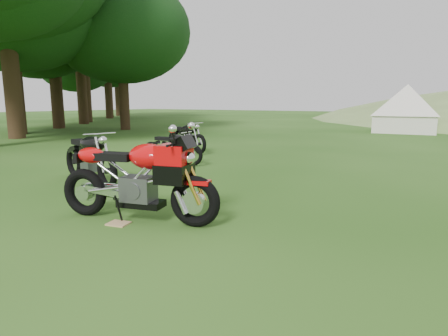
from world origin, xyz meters
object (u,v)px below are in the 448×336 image
Objects in this scene: vintage_moto_c at (186,136)px; plywood_board at (119,223)px; vintage_moto_b at (172,147)px; tent_left at (406,108)px; vintage_moto_a at (89,155)px; sport_motorcycle at (136,172)px.

plywood_board is at bearing -42.51° from vintage_moto_c.
plywood_board is 4.85m from vintage_moto_b.
vintage_moto_b is 0.89× the size of vintage_moto_c.
plywood_board is 0.14× the size of vintage_moto_c.
vintage_moto_b reaches higher than plywood_board.
vintage_moto_c is at bearing 121.97° from plywood_board.
vintage_moto_a is at bearing -105.85° from tent_left.
tent_left reaches higher than vintage_moto_b.
tent_left is (4.66, 12.60, 0.77)m from vintage_moto_c.
tent_left is at bearing 68.17° from vintage_moto_b.
vintage_moto_a is 4.88m from vintage_moto_c.
sport_motorcycle reaches higher than vintage_moto_c.
plywood_board is at bearing -65.79° from vintage_moto_b.
vintage_moto_b is at bearing -44.25° from vintage_moto_c.
tent_left reaches higher than plywood_board.
vintage_moto_b is at bearing 109.48° from sport_motorcycle.
tent_left is at bearing 92.13° from vintage_moto_a.
sport_motorcycle is 0.71m from plywood_board.
vintage_moto_c is 13.45m from tent_left.
vintage_moto_a is (-2.49, 1.46, 0.54)m from plywood_board.
sport_motorcycle is 1.07× the size of vintage_moto_a.
plywood_board is at bearing -97.50° from tent_left.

